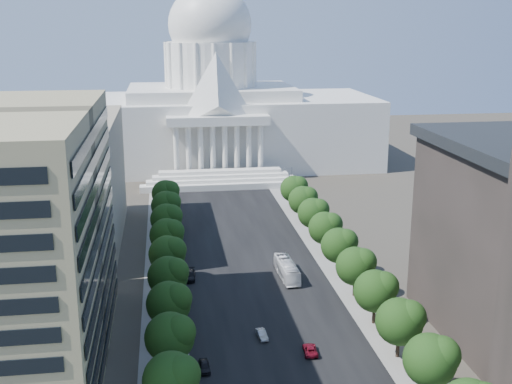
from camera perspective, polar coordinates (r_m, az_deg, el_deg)
name	(u,v)px	position (r m, az deg, el deg)	size (l,w,h in m)	color
road_asphalt	(244,248)	(152.52, -1.09, -5.03)	(30.00, 260.00, 0.01)	black
sidewalk_left	(163,252)	(151.51, -8.27, -5.33)	(8.00, 260.00, 0.02)	gray
sidewalk_right	(322,244)	(155.87, 5.88, -4.66)	(8.00, 260.00, 0.02)	gray
capitol	(212,111)	(239.99, -3.96, 7.21)	(120.00, 56.00, 73.00)	white
office_block_left_far	(36,184)	(159.64, -18.94, 0.68)	(38.00, 52.00, 30.00)	gray
tree_l_b	(173,378)	(88.68, -7.35, -16.12)	(7.79, 7.60, 9.97)	#33261C
tree_l_c	(172,336)	(99.17, -7.49, -12.56)	(7.79, 7.60, 9.97)	#33261C
tree_l_d	(171,302)	(109.97, -7.60, -9.69)	(7.79, 7.60, 9.97)	#33261C
tree_l_e	(170,275)	(121.00, -7.69, -7.34)	(7.79, 7.60, 9.97)	#33261C
tree_l_f	(169,253)	(132.20, -7.76, -5.39)	(7.79, 7.60, 9.97)	#33261C
tree_l_g	(168,234)	(143.52, -7.82, -3.74)	(7.79, 7.60, 9.97)	#33261C
tree_l_h	(168,218)	(154.95, -7.87, -2.33)	(7.79, 7.60, 9.97)	#33261C
tree_l_i	(167,205)	(166.46, -7.91, -1.12)	(7.79, 7.60, 9.97)	#33261C
tree_l_j	(167,193)	(178.03, -7.95, -0.06)	(7.79, 7.60, 9.97)	#33261C
tree_r_b	(433,359)	(95.71, 15.45, -14.09)	(7.79, 7.60, 9.97)	#33261C
tree_r_c	(402,320)	(105.50, 12.84, -11.06)	(7.79, 7.60, 9.97)	#33261C
tree_r_d	(377,290)	(115.71, 10.73, -8.54)	(7.79, 7.60, 9.97)	#33261C
tree_r_e	(357,265)	(126.24, 8.98, -6.43)	(7.79, 7.60, 9.97)	#33261C
tree_r_f	(340,244)	(137.01, 7.52, -4.64)	(7.79, 7.60, 9.97)	#33261C
tree_r_g	(326,227)	(147.96, 6.27, -3.11)	(7.79, 7.60, 9.97)	#33261C
tree_r_h	(314,212)	(159.07, 5.21, -1.79)	(7.79, 7.60, 9.97)	#33261C
tree_r_i	(304,199)	(170.30, 4.28, -0.65)	(7.79, 7.60, 9.97)	#33261C
tree_r_j	(295,188)	(181.63, 3.47, 0.36)	(7.79, 7.60, 9.97)	#33261C
streetlight_b	(413,326)	(105.65, 13.79, -11.47)	(2.61, 0.44, 9.00)	gray
streetlight_c	(364,267)	(127.09, 9.62, -6.62)	(2.61, 0.44, 9.00)	gray
streetlight_d	(332,228)	(149.64, 6.74, -3.17)	(2.61, 0.44, 9.00)	gray
streetlight_e	(308,199)	(172.87, 4.63, -0.64)	(2.61, 0.44, 9.00)	gray
streetlight_f	(290,178)	(196.53, 3.03, 1.29)	(2.61, 0.44, 9.00)	gray
car_dark_a	(204,366)	(102.41, -4.61, -15.20)	(1.65, 4.11, 1.40)	black
car_silver	(262,334)	(111.34, 0.51, -12.55)	(1.38, 3.95, 1.30)	#9B9DA2
car_red	(310,350)	(107.09, 4.83, -13.80)	(2.13, 4.62, 1.28)	maroon
car_dark_b	(190,276)	(135.33, -5.91, -7.39)	(2.30, 5.65, 1.64)	black
city_bus	(287,269)	(135.38, 2.76, -6.87)	(3.03, 12.94, 3.61)	white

